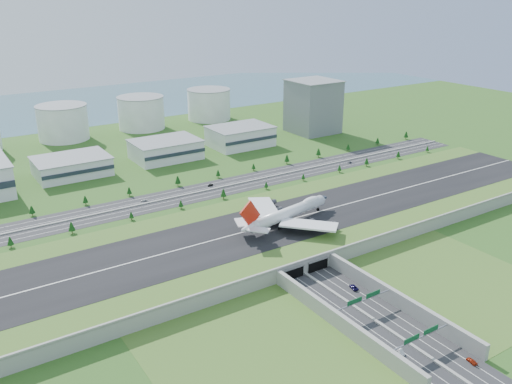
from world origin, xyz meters
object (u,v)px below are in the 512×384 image
office_tower (313,107)px  car_0 (324,302)px  car_2 (354,287)px  boeing_747 (287,213)px  car_6 (350,162)px  car_5 (210,185)px  car_1 (400,351)px  car_3 (472,361)px  car_7 (144,200)px

office_tower → car_0: size_ratio=12.80×
car_2 → office_tower: bearing=-110.5°
boeing_747 → car_6: (136.07, 91.29, -14.12)m
car_0 → car_5: car_5 is taller
office_tower → car_1: 383.79m
car_1 → office_tower: bearing=74.4°
car_3 → car_5: bearing=-80.7°
car_5 → car_6: 134.62m
car_5 → car_3: bearing=-23.4°
boeing_747 → car_6: size_ratio=16.48×
car_1 → car_7: 228.36m
boeing_747 → car_5: boeing_747 is taller
car_5 → office_tower: bearing=96.9°
boeing_747 → car_0: 82.78m
car_2 → car_6: bearing=-117.4°
car_2 → car_3: size_ratio=1.15×
car_2 → car_6: 219.24m
boeing_747 → car_3: size_ratio=14.64×
car_1 → car_2: bearing=86.1°
car_3 → car_6: (145.23, 235.14, -0.12)m
car_0 → car_7: car_0 is taller
car_2 → boeing_747: bearing=-83.4°
car_2 → car_1: bearing=83.0°
car_3 → car_6: 276.38m
car_0 → car_5: bearing=73.1°
office_tower → car_0: office_tower is taller
car_0 → car_2: car_2 is taller
office_tower → car_3: 391.31m
car_0 → car_3: (22.55, -68.69, 0.05)m
car_2 → car_7: bearing=-61.6°
office_tower → boeing_747: size_ratio=0.70×
car_0 → car_1: car_1 is taller
car_2 → car_5: bearing=-79.6°
car_2 → car_7: car_2 is taller
office_tower → car_5: (-176.29, -92.46, -26.59)m
car_0 → car_7: 180.54m
office_tower → car_6: 118.35m
car_7 → office_tower: bearing=136.6°
boeing_747 → car_1: 127.25m
car_2 → car_3: bearing=104.7°
car_1 → car_3: (20.20, -20.82, -0.07)m
car_0 → car_7: (-22.45, 179.14, -0.01)m
car_1 → car_2: car_2 is taller
car_5 → boeing_747: bearing=-22.0°
car_1 → car_6: car_1 is taller
boeing_747 → car_3: (-9.16, -143.85, -14.01)m
car_6 → car_3: bearing=125.2°
boeing_747 → car_5: 106.95m
car_3 → car_5: size_ratio=1.12×
car_3 → car_5: (11.43, 249.86, 0.01)m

